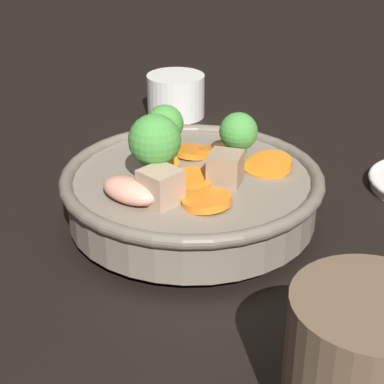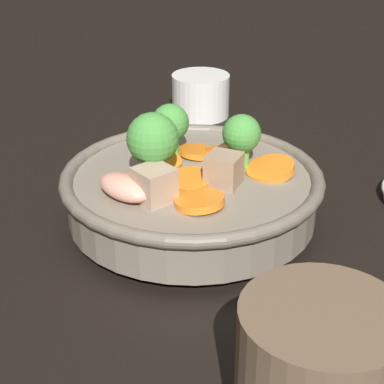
{
  "view_description": "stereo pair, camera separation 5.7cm",
  "coord_description": "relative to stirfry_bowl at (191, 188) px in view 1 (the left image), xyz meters",
  "views": [
    {
      "loc": [
        0.44,
        -0.25,
        0.29
      ],
      "look_at": [
        0.0,
        0.0,
        0.03
      ],
      "focal_mm": 60.0,
      "sensor_mm": 36.0,
      "label": 1
    },
    {
      "loc": [
        0.46,
        -0.2,
        0.29
      ],
      "look_at": [
        0.0,
        0.0,
        0.03
      ],
      "focal_mm": 60.0,
      "sensor_mm": 36.0,
      "label": 2
    }
  ],
  "objects": [
    {
      "name": "tea_cup",
      "position": [
        -0.25,
        0.13,
        -0.01
      ],
      "size": [
        0.07,
        0.07,
        0.05
      ],
      "color": "white",
      "rests_on": "ground_plane"
    },
    {
      "name": "dark_mug",
      "position": [
        0.25,
        -0.04,
        0.01
      ],
      "size": [
        0.11,
        0.09,
        0.09
      ],
      "color": "brown",
      "rests_on": "ground_plane"
    },
    {
      "name": "ground_plane",
      "position": [
        0.0,
        0.0,
        -0.04
      ],
      "size": [
        3.0,
        3.0,
        0.0
      ],
      "primitive_type": "plane",
      "color": "black"
    },
    {
      "name": "stirfry_bowl",
      "position": [
        0.0,
        0.0,
        0.0
      ],
      "size": [
        0.23,
        0.23,
        0.11
      ],
      "color": "slate",
      "rests_on": "ground_plane"
    }
  ]
}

